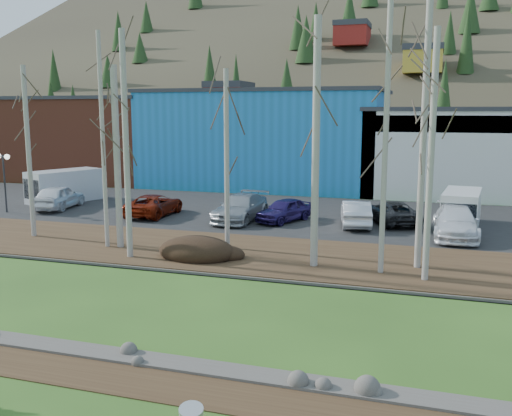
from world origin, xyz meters
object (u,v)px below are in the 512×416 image
(car_6, at_px, (455,222))
(van_grey, at_px, (62,186))
(street_lamp, at_px, (3,166))
(van_white, at_px, (461,209))
(car_0, at_px, (59,197))
(car_1, at_px, (154,205))
(car_3, at_px, (284,210))
(car_5, at_px, (392,212))
(car_4, at_px, (356,213))
(car_2, at_px, (241,208))

(car_6, relative_size, van_grey, 0.96)
(street_lamp, distance_m, van_white, 27.79)
(car_0, height_order, van_white, van_white)
(car_0, xyz_separation_m, car_1, (7.16, -0.31, -0.13))
(car_3, bearing_deg, car_5, 34.96)
(car_5, bearing_deg, car_4, 11.79)
(car_5, distance_m, van_grey, 22.96)
(car_1, xyz_separation_m, car_4, (12.29, 0.54, 0.06))
(car_0, distance_m, car_2, 12.78)
(car_0, distance_m, car_1, 7.17)
(car_1, bearing_deg, van_white, -173.45)
(van_grey, bearing_deg, car_0, -36.23)
(car_1, xyz_separation_m, car_3, (8.15, 0.52, 0.02))
(car_2, xyz_separation_m, van_white, (12.30, 2.11, 0.22))
(car_0, bearing_deg, car_4, 170.90)
(car_1, distance_m, van_white, 18.05)
(street_lamp, distance_m, car_6, 27.16)
(car_2, xyz_separation_m, car_3, (2.53, 0.46, -0.09))
(car_0, height_order, car_5, car_0)
(car_3, bearing_deg, car_4, 22.63)
(car_6, distance_m, van_grey, 26.55)
(car_4, bearing_deg, car_0, -10.56)
(car_4, height_order, van_white, van_white)
(car_1, distance_m, car_4, 12.30)
(car_4, bearing_deg, car_3, -11.05)
(car_0, height_order, van_grey, van_grey)
(car_6, bearing_deg, car_0, 176.27)
(car_3, bearing_deg, car_1, -153.88)
(car_1, height_order, van_white, van_white)
(car_2, xyz_separation_m, car_5, (8.57, 1.80, -0.11))
(car_5, bearing_deg, car_1, -15.69)
(car_2, bearing_deg, car_6, -1.52)
(car_1, bearing_deg, car_5, -172.87)
(car_1, relative_size, car_3, 1.19)
(car_4, height_order, van_grey, van_grey)
(street_lamp, relative_size, car_2, 0.71)
(street_lamp, xyz_separation_m, car_3, (17.66, 2.35, -2.25))
(van_grey, bearing_deg, car_6, 14.22)
(car_0, xyz_separation_m, van_grey, (-1.58, 2.59, 0.32))
(car_1, relative_size, van_grey, 0.86)
(car_4, height_order, car_5, car_4)
(car_2, bearing_deg, street_lamp, -170.21)
(car_0, bearing_deg, van_white, 174.48)
(car_5, bearing_deg, car_3, -10.66)
(van_grey, bearing_deg, car_3, 14.26)
(car_5, relative_size, van_white, 1.00)
(car_4, bearing_deg, van_grey, -17.63)
(car_2, bearing_deg, van_grey, 171.52)
(car_0, relative_size, car_4, 1.07)
(car_4, xyz_separation_m, van_white, (5.63, 1.63, 0.27))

